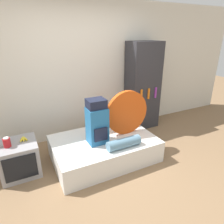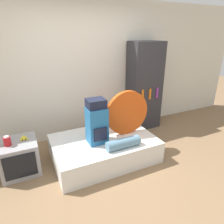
% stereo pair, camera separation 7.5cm
% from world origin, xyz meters
% --- Properties ---
extents(ground_plane, '(16.00, 16.00, 0.00)m').
position_xyz_m(ground_plane, '(0.00, 0.00, 0.00)').
color(ground_plane, '#846647').
extents(wall_back, '(8.00, 0.05, 2.60)m').
position_xyz_m(wall_back, '(0.00, 1.71, 1.30)').
color(wall_back, silver).
rests_on(wall_back, ground_plane).
extents(bed, '(1.67, 1.11, 0.37)m').
position_xyz_m(bed, '(0.03, 0.65, 0.18)').
color(bed, white).
rests_on(bed, ground_plane).
extents(backpack, '(0.30, 0.29, 0.72)m').
position_xyz_m(backpack, '(-0.11, 0.60, 0.71)').
color(backpack, '#23669E').
rests_on(backpack, bed).
extents(tent_bag, '(0.77, 0.07, 0.77)m').
position_xyz_m(tent_bag, '(0.47, 0.67, 0.75)').
color(tent_bag, '#D14C14').
rests_on(tent_bag, bed).
extents(sleeping_roll, '(0.54, 0.16, 0.16)m').
position_xyz_m(sleeping_roll, '(0.18, 0.27, 0.44)').
color(sleeping_roll, '#5B849E').
rests_on(sleeping_roll, bed).
extents(television, '(0.54, 0.56, 0.51)m').
position_xyz_m(television, '(-1.27, 0.87, 0.25)').
color(television, '#939399').
rests_on(television, ground_plane).
extents(canister, '(0.10, 0.10, 0.15)m').
position_xyz_m(canister, '(-1.38, 0.83, 0.58)').
color(canister, '#B2191E').
rests_on(canister, television).
extents(banana_bunch, '(0.13, 0.17, 0.03)m').
position_xyz_m(banana_bunch, '(-1.17, 0.94, 0.52)').
color(banana_bunch, yellow).
rests_on(banana_bunch, television).
extents(bookshelf, '(0.68, 0.45, 1.85)m').
position_xyz_m(bookshelf, '(1.32, 1.44, 0.93)').
color(bookshelf, '#2D2D33').
rests_on(bookshelf, ground_plane).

